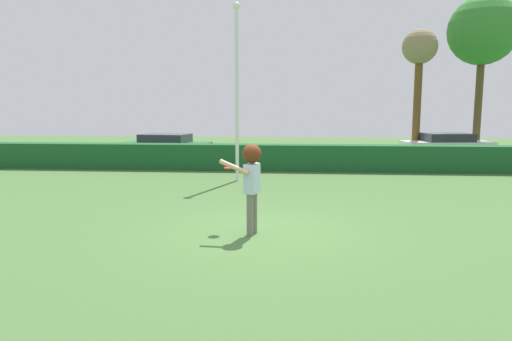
# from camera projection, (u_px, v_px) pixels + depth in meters

# --- Properties ---
(ground_plane) EXTENTS (60.00, 60.00, 0.00)m
(ground_plane) POSITION_uv_depth(u_px,v_px,m) (259.00, 231.00, 9.40)
(ground_plane) COLOR #466C36
(person) EXTENTS (0.83, 0.55, 1.81)m
(person) POSITION_uv_depth(u_px,v_px,m) (251.00, 175.00, 8.99)
(person) COLOR slate
(person) RESTS_ON ground
(frisbee) EXTENTS (0.22, 0.23, 0.03)m
(frisbee) POSITION_uv_depth(u_px,v_px,m) (229.00, 168.00, 9.45)
(frisbee) COLOR red
(lamppost) EXTENTS (0.24, 0.24, 5.94)m
(lamppost) POSITION_uv_depth(u_px,v_px,m) (237.00, 84.00, 15.37)
(lamppost) COLOR silver
(lamppost) RESTS_ON ground
(hedge_row) EXTENTS (28.50, 0.90, 1.03)m
(hedge_row) POSITION_uv_depth(u_px,v_px,m) (276.00, 157.00, 18.41)
(hedge_row) COLOR #1A5327
(hedge_row) RESTS_ON ground
(parked_car_green) EXTENTS (4.39, 2.27, 1.25)m
(parked_car_green) POSITION_uv_depth(u_px,v_px,m) (166.00, 146.00, 21.94)
(parked_car_green) COLOR #1E6633
(parked_car_green) RESTS_ON ground
(parked_car_white) EXTENTS (4.36, 2.17, 1.25)m
(parked_car_white) POSITION_uv_depth(u_px,v_px,m) (447.00, 145.00, 22.57)
(parked_car_white) COLOR white
(parked_car_white) RESTS_ON ground
(oak_tree) EXTENTS (1.72, 1.72, 6.37)m
(oak_tree) POSITION_uv_depth(u_px,v_px,m) (420.00, 54.00, 22.80)
(oak_tree) COLOR brown
(oak_tree) RESTS_ON ground
(willow_tree) EXTENTS (3.42, 3.42, 8.05)m
(willow_tree) POSITION_uv_depth(u_px,v_px,m) (483.00, 32.00, 22.99)
(willow_tree) COLOR brown
(willow_tree) RESTS_ON ground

